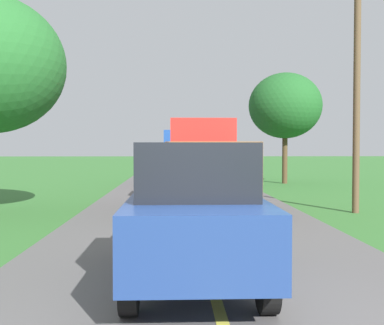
% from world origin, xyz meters
% --- Properties ---
extents(road_surface, '(6.40, 120.00, 0.08)m').
position_xyz_m(road_surface, '(0.00, 0.00, 0.04)').
color(road_surface, '#565454').
rests_on(road_surface, ground).
extents(centre_line, '(0.14, 108.00, 0.01)m').
position_xyz_m(centre_line, '(0.00, 0.00, 0.08)').
color(centre_line, '#E0D64C').
rests_on(centre_line, road_surface).
extents(banana_truck_near, '(2.38, 5.82, 2.80)m').
position_xyz_m(banana_truck_near, '(0.44, 9.75, 1.47)').
color(banana_truck_near, '#2D2D30').
rests_on(banana_truck_near, road_surface).
extents(banana_truck_far, '(2.38, 5.81, 2.80)m').
position_xyz_m(banana_truck_far, '(-0.00, 19.91, 1.46)').
color(banana_truck_far, '#2D2D30').
rests_on(banana_truck_far, road_surface).
extents(utility_pole_roadside, '(2.31, 0.20, 7.72)m').
position_xyz_m(utility_pole_roadside, '(4.88, 8.73, 4.20)').
color(utility_pole_roadside, brown).
rests_on(utility_pole_roadside, ground).
extents(roadside_tree_mid_right, '(3.91, 3.91, 5.96)m').
position_xyz_m(roadside_tree_mid_right, '(5.48, 20.25, 4.18)').
color(roadside_tree_mid_right, '#4C3823').
rests_on(roadside_tree_mid_right, ground).
extents(following_car, '(1.74, 4.10, 1.92)m').
position_xyz_m(following_car, '(-0.24, 1.38, 1.07)').
color(following_car, navy).
rests_on(following_car, road_surface).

